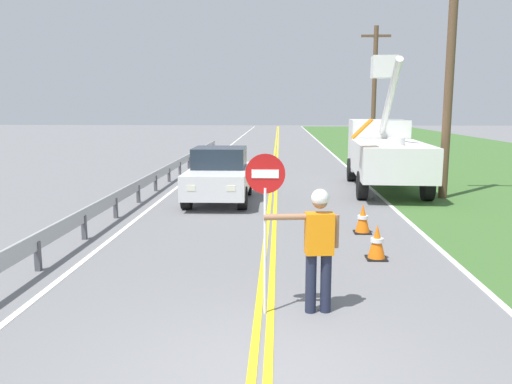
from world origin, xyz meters
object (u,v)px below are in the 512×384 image
utility_pole_mid (374,88)px  traffic_cone_mid (363,219)px  utility_bucket_truck (384,150)px  traffic_cone_lead (377,243)px  flagger_worker (318,243)px  utility_pole_near (450,63)px  stop_sign_paddle (265,198)px  oncoming_sedan_nearest (219,175)px

utility_pole_mid → traffic_cone_mid: bearing=-100.5°
utility_bucket_truck → traffic_cone_lead: bearing=-101.8°
flagger_worker → utility_pole_near: 11.46m
flagger_worker → traffic_cone_mid: (1.42, 4.89, -0.71)m
utility_bucket_truck → utility_pole_near: bearing=-53.9°
flagger_worker → traffic_cone_mid: 5.15m
stop_sign_paddle → traffic_cone_lead: stop_sign_paddle is taller
oncoming_sedan_nearest → utility_pole_mid: size_ratio=0.53×
stop_sign_paddle → traffic_cone_mid: stop_sign_paddle is taller
traffic_cone_mid → flagger_worker: bearing=-106.2°
stop_sign_paddle → traffic_cone_lead: bearing=53.1°
stop_sign_paddle → utility_pole_mid: bearing=76.8°
stop_sign_paddle → utility_bucket_truck: utility_bucket_truck is taller
utility_bucket_truck → traffic_cone_mid: utility_bucket_truck is taller
stop_sign_paddle → traffic_cone_lead: size_ratio=3.33×
stop_sign_paddle → oncoming_sedan_nearest: 9.23m
utility_pole_mid → traffic_cone_lead: bearing=-99.7°
oncoming_sedan_nearest → traffic_cone_mid: (3.88, -4.04, -0.50)m
stop_sign_paddle → traffic_cone_mid: 5.61m
utility_pole_near → utility_pole_mid: bearing=88.4°
utility_pole_mid → utility_pole_near: bearing=-91.6°
traffic_cone_mid → stop_sign_paddle: bearing=-113.7°
flagger_worker → traffic_cone_mid: bearing=73.8°
utility_pole_near → utility_pole_mid: (0.45, 15.85, -0.23)m
utility_pole_near → traffic_cone_lead: size_ratio=11.84×
oncoming_sedan_nearest → traffic_cone_lead: (3.82, -6.20, -0.50)m
traffic_cone_lead → oncoming_sedan_nearest: bearing=121.7°
utility_bucket_truck → utility_pole_near: 3.92m
stop_sign_paddle → traffic_cone_lead: (2.13, 2.83, -1.37)m
flagger_worker → utility_pole_near: bearing=64.0°
utility_pole_near → traffic_cone_lead: utility_pole_near is taller
utility_bucket_truck → oncoming_sedan_nearest: bearing=-152.2°
utility_pole_mid → traffic_cone_lead: utility_pole_mid is taller
flagger_worker → oncoming_sedan_nearest: flagger_worker is taller
stop_sign_paddle → utility_pole_mid: (6.03, 25.81, 2.39)m
traffic_cone_lead → utility_pole_mid: bearing=80.3°
utility_pole_near → traffic_cone_mid: size_ratio=11.84×
stop_sign_paddle → utility_bucket_truck: 12.73m
utility_pole_mid → traffic_cone_mid: (-3.85, -20.82, -3.76)m
flagger_worker → utility_pole_mid: (5.27, 25.72, 3.05)m
utility_pole_mid → utility_bucket_truck: bearing=-98.2°
traffic_cone_mid → utility_pole_mid: bearing=79.5°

